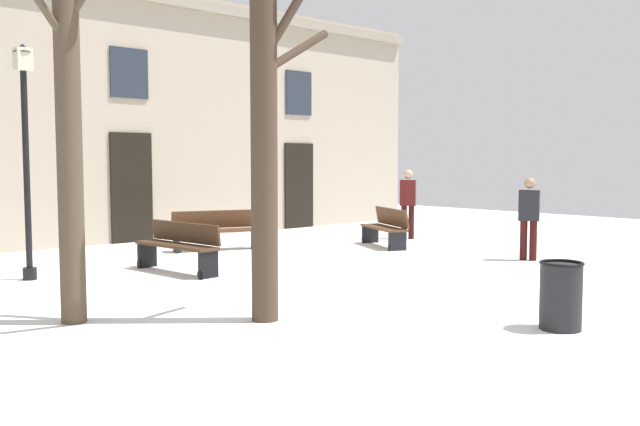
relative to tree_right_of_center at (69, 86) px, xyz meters
name	(u,v)px	position (x,y,z in m)	size (l,w,h in m)	color
ground_plane	(396,292)	(4.31, -1.29, -2.81)	(30.63, 30.63, 0.00)	white
building_facade	(124,112)	(4.31, 7.23, 0.26)	(19.14, 0.60, 6.02)	tan
tree_right_of_center	(69,86)	(0.00, 0.00, 0.00)	(1.66, 1.91, 5.56)	#4C3D2D
tree_left_of_center	(266,96)	(1.79, -1.44, -0.10)	(1.86, 1.52, 5.33)	#423326
streetlamp	(25,137)	(0.69, 3.42, -0.49)	(0.30, 0.30, 3.79)	black
litter_bin	(561,295)	(3.99, -4.07, -2.41)	(0.50, 0.50, 0.79)	black
bench_near_center_tree	(215,229)	(5.01, 4.49, -2.36)	(1.90, 1.05, 0.86)	#51331E
bench_by_litter_bin	(386,227)	(8.19, 2.42, -2.37)	(1.11, 1.71, 0.87)	#51331E
bench_facing_shops	(179,245)	(2.88, 2.44, -2.34)	(0.62, 1.92, 0.87)	#3D2819
person_near_bench	(408,200)	(9.71, 3.06, -1.86)	(0.39, 0.44, 1.71)	#350F0F
person_strolling	(529,215)	(8.64, -0.90, -1.93)	(0.36, 0.44, 1.61)	#350F0F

